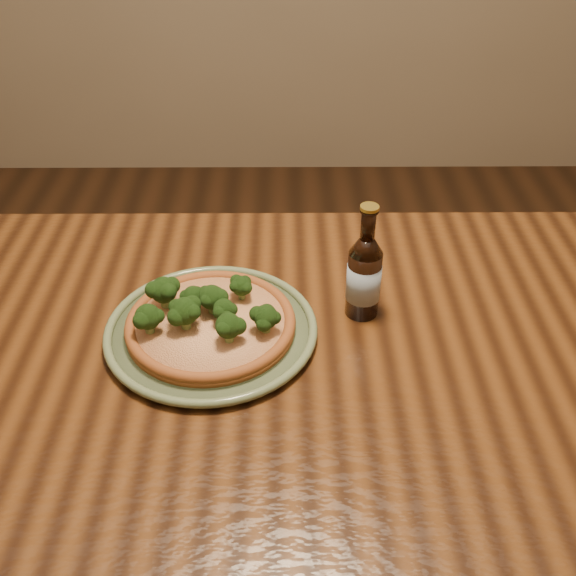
{
  "coord_description": "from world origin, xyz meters",
  "views": [
    {
      "loc": [
        0.16,
        -0.62,
        1.44
      ],
      "look_at": [
        0.16,
        0.21,
        0.82
      ],
      "focal_mm": 42.0,
      "sensor_mm": 36.0,
      "label": 1
    }
  ],
  "objects_px": {
    "plate": "(211,330)",
    "pizza": "(209,321)",
    "beer_bottle": "(364,275)",
    "table": "(182,414)"
  },
  "relations": [
    {
      "from": "pizza",
      "to": "beer_bottle",
      "type": "relative_size",
      "value": 1.33
    },
    {
      "from": "plate",
      "to": "pizza",
      "type": "bearing_deg",
      "value": 174.93
    },
    {
      "from": "plate",
      "to": "beer_bottle",
      "type": "xyz_separation_m",
      "value": [
        0.24,
        0.06,
        0.06
      ]
    },
    {
      "from": "table",
      "to": "beer_bottle",
      "type": "xyz_separation_m",
      "value": [
        0.28,
        0.13,
        0.17
      ]
    },
    {
      "from": "beer_bottle",
      "to": "plate",
      "type": "bearing_deg",
      "value": -161.02
    },
    {
      "from": "plate",
      "to": "beer_bottle",
      "type": "distance_m",
      "value": 0.25
    },
    {
      "from": "plate",
      "to": "beer_bottle",
      "type": "bearing_deg",
      "value": 13.26
    },
    {
      "from": "plate",
      "to": "pizza",
      "type": "xyz_separation_m",
      "value": [
        -0.0,
        0.0,
        0.02
      ]
    },
    {
      "from": "beer_bottle",
      "to": "table",
      "type": "bearing_deg",
      "value": -148.96
    },
    {
      "from": "table",
      "to": "plate",
      "type": "relative_size",
      "value": 4.86
    }
  ]
}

